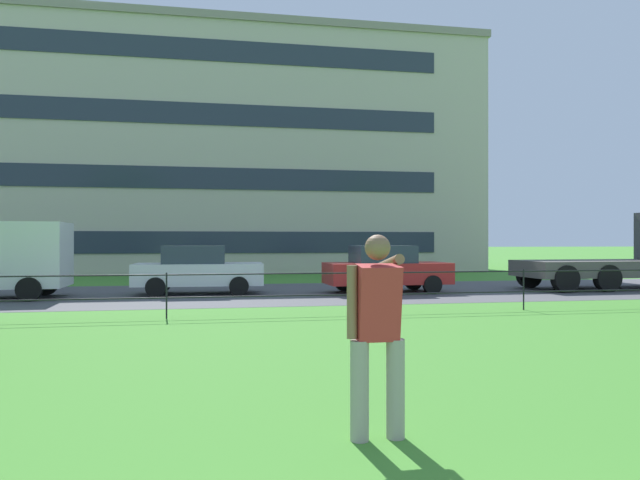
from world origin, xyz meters
The scene contains 6 objects.
street_strip centered at (0.00, 17.90, 0.00)m, with size 80.00×7.84×0.01m, color #4C4C51.
park_fence centered at (0.00, 12.30, 0.67)m, with size 38.21×0.04×1.00m.
person_thrower centered at (0.32, 4.18, 0.94)m, with size 0.52×0.78×1.75m.
car_white_center centered at (-1.63, 17.95, 0.78)m, with size 4.03×1.88×1.54m.
car_red_far_left centered at (4.39, 17.37, 0.78)m, with size 4.05×1.92×1.54m.
apartment_building_background centered at (-6.19, 35.36, 6.68)m, with size 40.04×13.54×13.36m.
Camera 1 is at (-1.03, -0.52, 1.69)m, focal length 31.95 mm.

